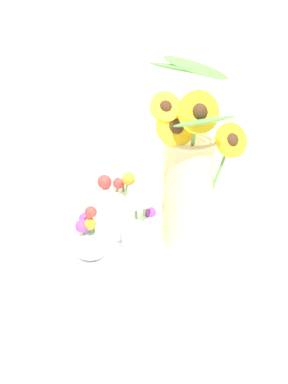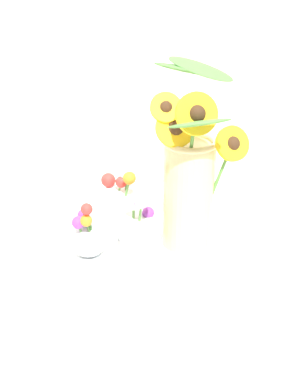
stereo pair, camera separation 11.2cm
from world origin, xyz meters
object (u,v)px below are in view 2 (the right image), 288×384
Objects in this scene: mason_jar_sunflowers at (190,178)px; vase_small_center at (137,232)px; serving_tray at (144,248)px; vase_small_back at (121,205)px; vase_bulb_right at (88,236)px.

mason_jar_sunflowers reaches higher than vase_small_center.
serving_tray is 1.30× the size of mason_jar_sunflowers.
mason_jar_sunflowers reaches higher than serving_tray.
vase_small_back is (-0.04, 0.07, 0.08)m from serving_tray.
vase_bulb_right is (-0.13, -0.01, 0.06)m from serving_tray.
vase_small_back is at bearing 94.30° from vase_small_center.
serving_tray is 3.14× the size of vase_small_center.
serving_tray is 0.14m from vase_bulb_right.
mason_jar_sunflowers is 2.34× the size of vase_small_back.
serving_tray is at bearing -61.31° from vase_small_back.
serving_tray is at bearing 169.55° from mason_jar_sunflowers.
vase_bulb_right is (-0.10, 0.03, -0.01)m from vase_small_center.
vase_small_center is 0.97× the size of vase_small_back.
serving_tray is 3.04× the size of vase_small_back.
vase_small_back is at bearing 118.69° from serving_tray.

